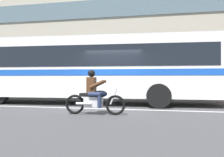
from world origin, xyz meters
The scene contains 7 objects.
ground_plane centered at (0.00, 0.00, 0.00)m, with size 60.00×60.00×0.00m, color #3D3D3F.
sidewalk_curb centered at (0.00, 5.10, 0.07)m, with size 28.00×3.80×0.15m, color #A39E93.
lane_center_stripe centered at (0.00, -0.60, 0.00)m, with size 26.60×0.14×0.01m, color silver.
office_building_facade centered at (0.00, 7.39, 4.75)m, with size 28.00×0.89×9.49m.
transit_bus centered at (-1.64, 1.19, 1.88)m, with size 13.21×3.12×3.22m.
motorcycle_with_rider centered at (-0.27, -2.02, 0.66)m, with size 2.14×0.64×1.56m.
fire_hydrant centered at (2.87, 3.87, 0.52)m, with size 0.22×0.30×0.75m.
Camera 1 is at (1.77, -9.34, 1.27)m, focal length 34.87 mm.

